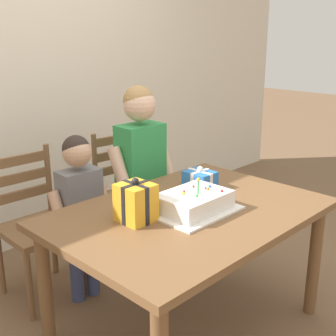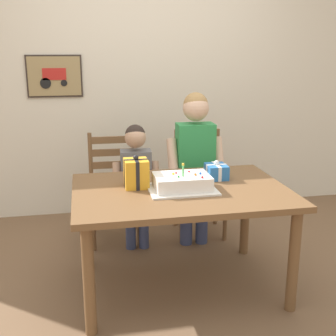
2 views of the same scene
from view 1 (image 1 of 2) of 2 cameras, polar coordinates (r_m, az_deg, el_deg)
ground_plane at (r=2.69m, az=2.50°, el=-19.78°), size 20.00×20.00×0.00m
back_wall at (r=3.49m, az=-18.32°, el=11.14°), size 6.40×0.11×2.60m
dining_table at (r=2.36m, az=2.70°, el=-7.38°), size 1.42×0.99×0.72m
birthday_cake at (r=2.29m, az=3.34°, el=-4.43°), size 0.44×0.34×0.19m
gift_box_red_large at (r=2.17m, az=-4.16°, el=-4.43°), size 0.16×0.17×0.22m
gift_box_beside_cake at (r=2.64m, az=4.11°, el=-1.47°), size 0.15×0.18×0.14m
chair_left at (r=2.89m, az=-16.54°, el=-6.96°), size 0.43×0.43×0.92m
chair_right at (r=3.29m, az=-4.98°, el=-3.32°), size 0.45×0.45×0.92m
child_older at (r=2.94m, az=-3.50°, el=0.71°), size 0.47×0.27×1.29m
child_younger at (r=2.70m, az=-11.16°, el=-4.42°), size 0.38×0.22×1.05m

